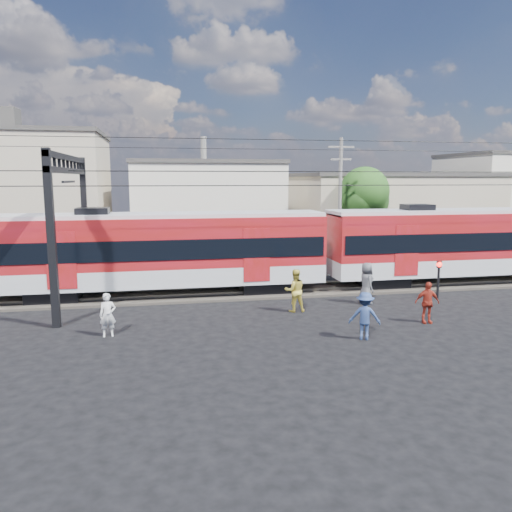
% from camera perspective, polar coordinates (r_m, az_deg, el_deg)
% --- Properties ---
extents(ground, '(120.00, 120.00, 0.00)m').
position_cam_1_polar(ground, '(18.74, 7.93, -9.43)').
color(ground, black).
rests_on(ground, ground).
extents(track_bed, '(70.00, 3.40, 0.12)m').
position_cam_1_polar(track_bed, '(26.15, 2.28, -3.95)').
color(track_bed, '#2D2823').
rests_on(track_bed, ground).
extents(rail_near, '(70.00, 0.12, 0.12)m').
position_cam_1_polar(rail_near, '(25.41, 2.67, -4.05)').
color(rail_near, '#59544C').
rests_on(rail_near, track_bed).
extents(rail_far, '(70.00, 0.12, 0.12)m').
position_cam_1_polar(rail_far, '(26.84, 1.92, -3.35)').
color(rail_far, '#59544C').
rests_on(rail_far, track_bed).
extents(commuter_train, '(50.30, 3.08, 4.17)m').
position_cam_1_polar(commuter_train, '(25.06, -10.20, 0.80)').
color(commuter_train, black).
rests_on(commuter_train, ground).
extents(catenary, '(70.00, 9.30, 7.52)m').
position_cam_1_polar(catenary, '(24.99, -17.48, 6.81)').
color(catenary, black).
rests_on(catenary, ground).
extents(building_west, '(14.28, 10.20, 9.30)m').
position_cam_1_polar(building_west, '(42.34, -26.35, 6.33)').
color(building_west, tan).
rests_on(building_west, ground).
extents(building_midwest, '(12.24, 12.24, 7.30)m').
position_cam_1_polar(building_midwest, '(44.05, -5.91, 5.96)').
color(building_midwest, beige).
rests_on(building_midwest, ground).
extents(building_mideast, '(16.32, 10.20, 6.30)m').
position_cam_1_polar(building_mideast, '(45.47, 15.06, 5.16)').
color(building_mideast, tan).
rests_on(building_mideast, ground).
extents(building_east, '(10.20, 10.20, 8.30)m').
position_cam_1_polar(building_east, '(56.18, 26.31, 6.23)').
color(building_east, beige).
rests_on(building_east, ground).
extents(utility_pole_mid, '(1.80, 0.24, 8.50)m').
position_cam_1_polar(utility_pole_mid, '(33.98, 9.56, 6.52)').
color(utility_pole_mid, slate).
rests_on(utility_pole_mid, ground).
extents(tree_near, '(3.82, 3.64, 6.72)m').
position_cam_1_polar(tree_near, '(38.03, 12.47, 6.86)').
color(tree_near, '#382619').
rests_on(tree_near, ground).
extents(pedestrian_a, '(0.65, 0.47, 1.65)m').
position_cam_1_polar(pedestrian_a, '(19.51, -16.59, -6.47)').
color(pedestrian_a, silver).
rests_on(pedestrian_a, ground).
extents(pedestrian_b, '(0.94, 0.74, 1.91)m').
position_cam_1_polar(pedestrian_b, '(22.15, 4.46, -3.95)').
color(pedestrian_b, gold).
rests_on(pedestrian_b, ground).
extents(pedestrian_c, '(1.30, 1.02, 1.77)m').
position_cam_1_polar(pedestrian_c, '(18.78, 12.32, -6.70)').
color(pedestrian_c, navy).
rests_on(pedestrian_c, ground).
extents(pedestrian_d, '(1.05, 0.55, 1.71)m').
position_cam_1_polar(pedestrian_d, '(21.54, 18.96, -5.05)').
color(pedestrian_d, maroon).
rests_on(pedestrian_d, ground).
extents(pedestrian_e, '(0.69, 1.00, 1.96)m').
position_cam_1_polar(pedestrian_e, '(24.06, 12.49, -3.05)').
color(pedestrian_e, '#46464A').
rests_on(pedestrian_e, ground).
extents(crossing_signal, '(0.27, 0.27, 1.87)m').
position_cam_1_polar(crossing_signal, '(26.01, 20.15, -1.79)').
color(crossing_signal, black).
rests_on(crossing_signal, ground).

